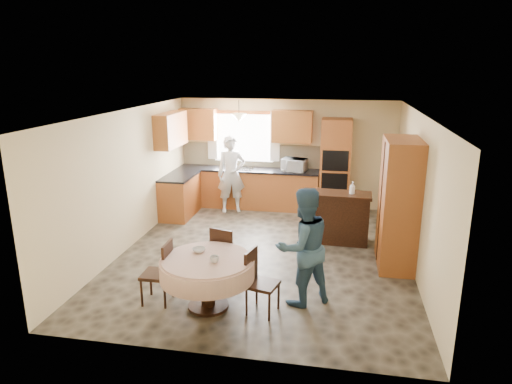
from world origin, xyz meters
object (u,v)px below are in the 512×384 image
object	(u,v)px
cupboard	(399,204)
sideboard	(336,219)
chair_right	(258,278)
person_dining	(303,247)
chair_left	(161,270)
chair_back	(225,252)
person_sink	(231,174)
oven_tower	(335,166)
dining_table	(207,269)

from	to	relation	value
cupboard	sideboard	bearing A→B (deg)	139.46
chair_right	person_dining	distance (m)	0.76
sideboard	chair_left	distance (m)	3.64
chair_left	chair_right	distance (m)	1.37
sideboard	chair_back	distance (m)	2.62
person_sink	person_dining	distance (m)	4.34
oven_tower	dining_table	world-z (taller)	oven_tower
chair_right	person_sink	world-z (taller)	person_sink
chair_back	dining_table	bearing A→B (deg)	100.84
sideboard	cupboard	world-z (taller)	cupboard
sideboard	chair_back	world-z (taller)	chair_back
oven_tower	chair_left	size ratio (longest dim) A/B	2.34
sideboard	person_sink	world-z (taller)	person_sink
oven_tower	dining_table	size ratio (longest dim) A/B	1.65
sideboard	dining_table	world-z (taller)	sideboard
oven_tower	sideboard	xyz separation A→B (m)	(0.07, -1.85, -0.61)
cupboard	oven_tower	bearing A→B (deg)	111.58
dining_table	chair_back	bearing A→B (deg)	86.10
chair_left	person_sink	bearing A→B (deg)	178.70
cupboard	dining_table	size ratio (longest dim) A/B	1.65
chair_back	person_dining	world-z (taller)	person_dining
chair_left	chair_back	distance (m)	1.03
chair_right	person_sink	bearing A→B (deg)	31.83
chair_left	oven_tower	bearing A→B (deg)	152.30
cupboard	chair_back	world-z (taller)	cupboard
oven_tower	person_sink	distance (m)	2.33
dining_table	chair_left	world-z (taller)	chair_left
sideboard	chair_right	bearing A→B (deg)	-107.70
cupboard	person_dining	distance (m)	2.12
cupboard	chair_left	xyz separation A→B (m)	(-3.35, -1.92, -0.56)
sideboard	chair_back	bearing A→B (deg)	-126.67
cupboard	chair_left	size ratio (longest dim) A/B	2.35
dining_table	chair_left	xyz separation A→B (m)	(-0.67, 0.02, -0.07)
dining_table	chair_back	xyz separation A→B (m)	(0.05, 0.75, -0.06)
dining_table	person_dining	distance (m)	1.34
sideboard	chair_right	world-z (taller)	sideboard
sideboard	person_sink	size ratio (longest dim) A/B	0.73
chair_left	chair_right	size ratio (longest dim) A/B	1.02
sideboard	dining_table	bearing A→B (deg)	-119.16
cupboard	person_sink	world-z (taller)	cupboard
chair_left	person_dining	world-z (taller)	person_dining
dining_table	oven_tower	bearing A→B (deg)	70.89
oven_tower	person_dining	world-z (taller)	oven_tower
oven_tower	chair_left	xyz separation A→B (m)	(-2.28, -4.63, -0.56)
cupboard	chair_back	distance (m)	2.94
cupboard	chair_back	size ratio (longest dim) A/B	2.33
oven_tower	chair_back	bearing A→B (deg)	-111.80
dining_table	cupboard	bearing A→B (deg)	35.94
sideboard	chair_right	size ratio (longest dim) A/B	1.43
sideboard	chair_back	size ratio (longest dim) A/B	1.38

